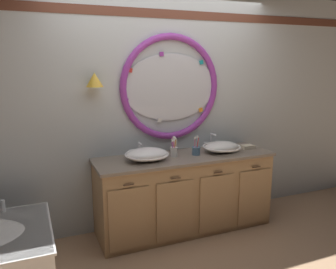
{
  "coord_description": "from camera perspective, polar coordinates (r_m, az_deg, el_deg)",
  "views": [
    {
      "loc": [
        -1.39,
        -2.96,
        1.84
      ],
      "look_at": [
        -0.06,
        0.25,
        1.09
      ],
      "focal_mm": 36.79,
      "sensor_mm": 36.0,
      "label": 1
    }
  ],
  "objects": [
    {
      "name": "back_wall_assembly",
      "position": [
        3.85,
        -1.0,
        4.42
      ],
      "size": [
        6.4,
        0.26,
        2.6
      ],
      "color": "silver",
      "rests_on": "ground_plane"
    },
    {
      "name": "toothbrush_holder_right",
      "position": [
        3.73,
        4.68,
        -2.63
      ],
      "size": [
        0.1,
        0.1,
        0.21
      ],
      "color": "slate",
      "rests_on": "vanity_counter"
    },
    {
      "name": "folded_hand_towel",
      "position": [
        4.1,
        13.02,
        -1.99
      ],
      "size": [
        0.15,
        0.11,
        0.04
      ],
      "color": "beige",
      "rests_on": "vanity_counter"
    },
    {
      "name": "sink_basin_left",
      "position": [
        3.5,
        -3.54,
        -3.3
      ],
      "size": [
        0.45,
        0.45,
        0.13
      ],
      "color": "white",
      "rests_on": "vanity_counter"
    },
    {
      "name": "vanity_counter",
      "position": [
        3.84,
        2.73,
        -9.54
      ],
      "size": [
        1.94,
        0.62,
        0.84
      ],
      "color": "tan",
      "rests_on": "ground_plane"
    },
    {
      "name": "faucet_set_right",
      "position": [
        4.06,
        7.19,
        -1.18
      ],
      "size": [
        0.21,
        0.14,
        0.18
      ],
      "color": "silver",
      "rests_on": "vanity_counter"
    },
    {
      "name": "sink_basin_right",
      "position": [
        3.87,
        8.87,
        -2.04
      ],
      "size": [
        0.43,
        0.43,
        0.12
      ],
      "color": "white",
      "rests_on": "vanity_counter"
    },
    {
      "name": "toothbrush_holder_left",
      "position": [
        3.65,
        0.99,
        -2.72
      ],
      "size": [
        0.08,
        0.08,
        0.22
      ],
      "color": "white",
      "rests_on": "vanity_counter"
    },
    {
      "name": "ground_plane",
      "position": [
        3.75,
        2.45,
        -17.23
      ],
      "size": [
        14.0,
        14.0,
        0.0
      ],
      "primitive_type": "plane",
      "color": "tan"
    },
    {
      "name": "soap_dispenser",
      "position": [
        3.83,
        1.03,
        -1.75
      ],
      "size": [
        0.07,
        0.07,
        0.18
      ],
      "color": "#EFE5C6",
      "rests_on": "vanity_counter"
    },
    {
      "name": "faucet_set_left",
      "position": [
        3.72,
        -4.71,
        -2.56
      ],
      "size": [
        0.24,
        0.13,
        0.14
      ],
      "color": "silver",
      "rests_on": "vanity_counter"
    }
  ]
}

